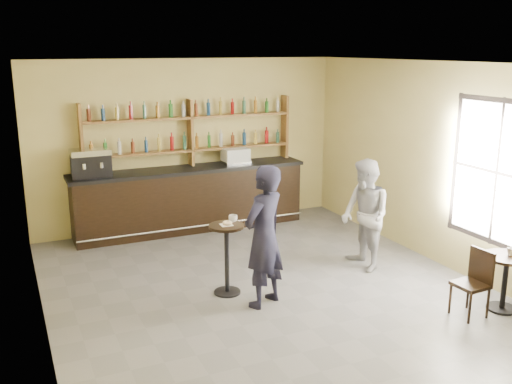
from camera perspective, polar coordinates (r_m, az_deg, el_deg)
name	(u,v)px	position (r m, az deg, el deg)	size (l,w,h in m)	color
floor	(266,289)	(8.36, 1.02, -9.72)	(7.00, 7.00, 0.00)	slate
ceiling	(267,63)	(7.64, 1.13, 12.76)	(7.00, 7.00, 0.00)	white
wall_back	(189,144)	(11.05, -6.74, 4.82)	(7.00, 7.00, 0.00)	#C9BA72
wall_front	(446,270)	(5.06, 18.45, -7.43)	(7.00, 7.00, 0.00)	#C9BA72
wall_left	(35,206)	(7.14, -21.26, -1.35)	(7.00, 7.00, 0.00)	#C9BA72
wall_right	(437,164)	(9.50, 17.67, 2.68)	(7.00, 7.00, 0.00)	#C9BA72
window_pane	(497,173)	(8.64, 22.96, 1.78)	(2.00, 2.00, 0.00)	white
window_frame	(497,173)	(8.64, 22.93, 1.78)	(0.04, 1.70, 2.10)	black
shelf_unit	(191,134)	(10.90, -6.57, 5.81)	(4.00, 0.26, 1.40)	brown
liquor_bottles	(190,125)	(10.87, -6.59, 6.70)	(3.68, 0.10, 1.00)	#8C5919
bar_counter	(190,199)	(10.90, -6.58, -0.67)	(4.46, 0.87, 1.21)	black
espresso_machine	(91,163)	(10.33, -16.19, 2.82)	(0.67, 0.43, 0.48)	black
pastry_case	(235,156)	(11.05, -2.07, 3.62)	(0.50, 0.40, 0.30)	silver
pedestal_table	(227,259)	(8.07, -2.93, -6.75)	(0.49, 0.49, 1.02)	black
napkin	(226,225)	(7.90, -2.98, -3.30)	(0.16, 0.16, 0.00)	white
donut	(227,223)	(7.89, -2.89, -3.13)	(0.14, 0.14, 0.05)	#BC8F44
cup_pedestal	(233,218)	(8.03, -2.31, -2.66)	(0.12, 0.12, 0.10)	white
man_main	(264,237)	(7.57, 0.80, -4.48)	(0.71, 0.46, 1.94)	black
cafe_table	(505,283)	(8.30, 23.60, -8.33)	(0.60, 0.60, 0.76)	black
cup_cafe	(511,252)	(8.19, 24.14, -5.46)	(0.11, 0.11, 0.10)	white
chair_west	(471,284)	(7.93, 20.66, -8.60)	(0.38, 0.38, 0.89)	black
patron_second	(365,215)	(9.00, 10.85, -2.30)	(0.85, 0.66, 1.75)	#9A999E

